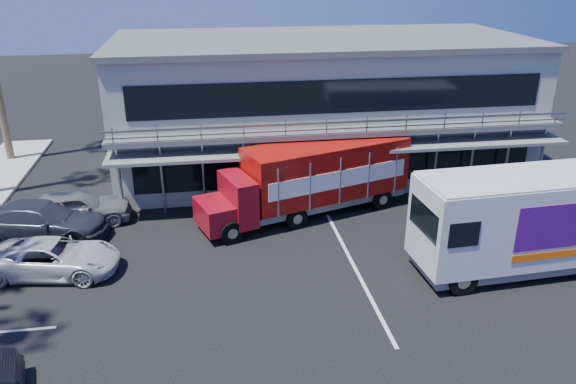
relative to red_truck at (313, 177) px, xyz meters
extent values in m
plane|color=black|center=(-1.33, -8.28, -1.87)|extent=(120.00, 120.00, 0.00)
cube|color=#979B8E|center=(1.67, 6.72, 1.63)|extent=(22.00, 10.00, 7.00)
cube|color=#515454|center=(1.67, 6.72, 5.28)|extent=(22.40, 10.40, 0.30)
cube|color=#515454|center=(1.67, 1.12, 1.73)|extent=(22.00, 1.20, 0.25)
cube|color=gray|center=(1.67, 0.57, 2.23)|extent=(22.00, 0.08, 0.90)
cube|color=slate|center=(1.67, 0.82, 1.03)|extent=(22.00, 1.80, 0.15)
cube|color=black|center=(1.67, 1.70, -0.27)|extent=(20.00, 0.06, 1.60)
cube|color=black|center=(1.67, 1.70, 3.33)|extent=(20.00, 0.06, 1.60)
cube|color=maroon|center=(-4.59, -1.54, -0.90)|extent=(1.99, 2.51, 1.17)
cube|color=maroon|center=(-3.58, -1.20, -0.36)|extent=(1.69, 2.61, 2.04)
cube|color=black|center=(-3.58, -1.20, 0.22)|extent=(0.70, 1.97, 0.68)
cube|color=#A11409|center=(0.66, 0.22, 0.27)|extent=(8.15, 4.78, 2.53)
cube|color=slate|center=(0.66, 0.22, -1.24)|extent=(8.03, 4.43, 0.29)
cube|color=white|center=(1.05, -0.94, 0.17)|extent=(6.79, 2.30, 0.83)
cube|color=white|center=(0.27, 1.38, 0.17)|extent=(6.79, 2.30, 0.83)
cylinder|color=black|center=(-3.98, -2.46, -1.36)|extent=(1.05, 0.59, 1.01)
cylinder|color=black|center=(-4.66, -0.43, -1.36)|extent=(1.05, 0.59, 1.01)
cylinder|color=black|center=(-1.03, -1.47, -1.36)|extent=(1.05, 0.59, 1.01)
cylinder|color=black|center=(-1.71, 0.56, -1.36)|extent=(1.05, 0.59, 1.01)
cylinder|color=black|center=(3.40, 0.01, -1.36)|extent=(1.05, 0.59, 1.01)
cylinder|color=black|center=(2.72, 2.04, -1.36)|extent=(1.05, 0.59, 1.01)
cube|color=silver|center=(6.75, -6.28, 0.36)|extent=(8.14, 3.20, 3.20)
cube|color=slate|center=(6.75, -6.28, -1.41)|extent=(7.81, 2.90, 0.40)
cube|color=black|center=(2.78, -6.51, 0.70)|extent=(0.19, 2.25, 1.09)
cube|color=silver|center=(6.75, -6.28, 1.99)|extent=(7.98, 3.13, 0.09)
cube|color=#4D0C72|center=(7.74, -7.61, 0.59)|extent=(4.11, 0.27, 1.71)
cube|color=#4D0C72|center=(7.58, -4.84, 0.59)|extent=(4.11, 0.27, 1.71)
cube|color=#F2590C|center=(7.74, -7.62, -0.55)|extent=(4.11, 0.26, 0.29)
cylinder|color=black|center=(3.97, -7.65, -1.32)|extent=(1.11, 0.34, 1.10)
cylinder|color=black|center=(3.83, -5.23, -1.32)|extent=(1.11, 0.34, 1.10)
cylinder|color=black|center=(9.08, -4.93, -1.32)|extent=(1.11, 0.34, 1.10)
imported|color=silver|center=(-10.83, -3.88, -1.18)|extent=(5.21, 2.98, 1.37)
imported|color=#292C37|center=(-11.99, -0.68, -1.06)|extent=(5.86, 3.17, 1.61)
imported|color=slate|center=(-10.83, 0.48, -1.04)|extent=(5.12, 2.73, 1.66)
camera|label=1|loc=(-4.87, -23.79, 9.37)|focal=35.00mm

